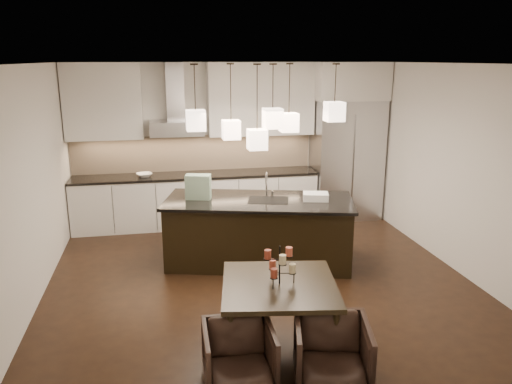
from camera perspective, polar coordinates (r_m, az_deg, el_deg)
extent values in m
cube|color=black|center=(6.81, 0.33, -9.91)|extent=(5.50, 5.50, 0.02)
cube|color=white|center=(6.17, 0.37, 14.56)|extent=(5.50, 5.50, 0.02)
cube|color=silver|center=(9.01, -3.14, 5.69)|extent=(5.50, 0.02, 2.80)
cube|color=silver|center=(3.80, 8.67, -7.75)|extent=(5.50, 0.02, 2.80)
cube|color=silver|center=(6.41, -24.61, 0.47)|extent=(0.02, 5.50, 2.80)
cube|color=silver|center=(7.39, 21.85, 2.54)|extent=(0.02, 5.50, 2.80)
cube|color=#B7B7BA|center=(9.24, 10.27, 3.65)|extent=(1.20, 0.72, 2.15)
cube|color=silver|center=(9.07, 10.68, 12.35)|extent=(1.26, 0.72, 0.65)
cube|color=silver|center=(8.84, -6.77, -0.96)|extent=(4.21, 0.62, 0.88)
cube|color=black|center=(8.72, -6.86, 1.94)|extent=(4.21, 0.66, 0.04)
cube|color=tan|center=(8.95, -7.07, 4.46)|extent=(4.21, 0.02, 0.63)
cube|color=silver|center=(8.69, -17.10, 9.86)|extent=(1.25, 0.35, 1.25)
cube|color=silver|center=(8.83, 0.58, 10.58)|extent=(1.85, 0.35, 1.25)
cube|color=#B7B7BA|center=(8.61, -9.06, 7.24)|extent=(0.90, 0.52, 0.24)
cube|color=#B7B7BA|center=(8.66, -9.26, 11.27)|extent=(0.30, 0.28, 0.96)
imported|color=silver|center=(8.65, -12.64, 1.92)|extent=(0.31, 0.31, 0.06)
cube|color=black|center=(7.16, 0.33, -4.65)|extent=(2.73, 1.64, 0.90)
cube|color=black|center=(7.01, 0.34, -1.04)|extent=(2.83, 1.74, 0.04)
cube|color=#184F28|center=(7.06, -6.62, 0.60)|extent=(0.38, 0.27, 0.35)
cube|color=silver|center=(7.03, 6.83, -0.52)|extent=(0.40, 0.33, 0.10)
cylinder|color=beige|center=(5.03, 4.17, -8.68)|extent=(0.08, 0.08, 0.09)
cylinder|color=#C9533A|center=(5.11, 1.90, -8.24)|extent=(0.08, 0.08, 0.09)
cylinder|color=maroon|center=(4.91, 2.07, -9.24)|extent=(0.08, 0.08, 0.09)
cylinder|color=#C9533A|center=(5.05, 3.79, -6.81)|extent=(0.08, 0.08, 0.09)
cylinder|color=maroon|center=(4.97, 1.35, -7.13)|extent=(0.08, 0.08, 0.09)
cylinder|color=beige|center=(4.85, 3.06, -7.70)|extent=(0.08, 0.08, 0.09)
imported|color=black|center=(4.67, -1.95, -18.37)|extent=(0.64, 0.66, 0.58)
imported|color=black|center=(4.73, 8.66, -17.83)|extent=(0.79, 0.81, 0.62)
cube|color=beige|center=(6.46, -6.90, 8.13)|extent=(0.24, 0.24, 0.26)
cube|color=beige|center=(6.98, -2.86, 7.12)|extent=(0.24, 0.24, 0.26)
cube|color=beige|center=(6.63, 1.91, 8.41)|extent=(0.24, 0.24, 0.26)
cube|color=beige|center=(7.11, 3.77, 7.94)|extent=(0.24, 0.24, 0.26)
cube|color=beige|center=(6.92, 8.94, 9.07)|extent=(0.24, 0.24, 0.26)
cube|color=beige|center=(6.50, 0.13, 6.02)|extent=(0.24, 0.24, 0.26)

